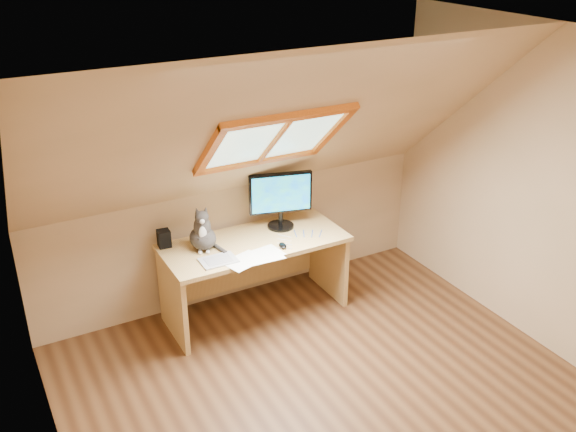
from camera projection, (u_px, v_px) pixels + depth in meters
ground at (347, 412)px, 4.32m from camera, size 3.50×3.50×0.00m
room_shell at (366, 226)px, 3.64m from camera, size 3.52×3.52×2.41m
desk at (251, 261)px, 5.27m from camera, size 1.48×0.65×0.67m
monitor at (281, 197)px, 5.23m from camera, size 0.51×0.22×0.48m
cat at (203, 233)px, 4.95m from camera, size 0.27×0.29×0.37m
desk_speaker at (164, 238)px, 5.01m from camera, size 0.10×0.10×0.14m
graphics_tablet at (218, 260)px, 4.82m from camera, size 0.28×0.20×0.01m
mouse at (283, 245)px, 5.02m from camera, size 0.07×0.11×0.03m
papers at (253, 258)px, 4.86m from camera, size 0.35×0.30×0.01m
cables at (299, 237)px, 5.18m from camera, size 0.51×0.26×0.01m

